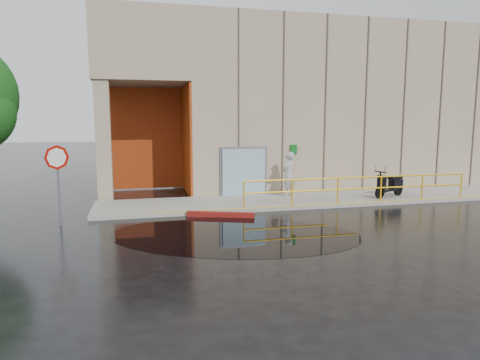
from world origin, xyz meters
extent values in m
plane|color=black|center=(0.00, 0.00, 0.00)|extent=(120.00, 120.00, 0.00)
cube|color=gray|center=(4.00, 4.50, 0.07)|extent=(20.00, 3.00, 0.15)
cube|color=tan|center=(6.00, 11.00, 4.00)|extent=(16.00, 10.00, 8.00)
cube|color=tan|center=(-4.00, 11.00, 6.50)|extent=(4.00, 10.00, 3.00)
cube|color=tan|center=(-5.60, 6.40, 2.50)|extent=(0.60, 0.60, 5.00)
cube|color=#95370D|center=(-4.00, 9.50, 2.50)|extent=(3.80, 0.15, 4.90)
cube|color=#95370D|center=(-2.05, 7.75, 2.50)|extent=(0.10, 3.50, 4.90)
cube|color=#95B8CB|center=(0.20, 5.88, 1.15)|extent=(1.90, 0.10, 2.00)
cube|color=slate|center=(0.20, 5.96, 1.15)|extent=(2.10, 0.06, 2.20)
cube|color=#0D5B19|center=(2.50, 5.94, 2.10)|extent=(0.32, 0.04, 0.42)
cylinder|color=#E7A80C|center=(4.25, 3.15, 1.15)|extent=(9.50, 0.06, 0.06)
cylinder|color=#E7A80C|center=(4.25, 3.15, 0.70)|extent=(9.50, 0.06, 0.06)
imported|color=#A5A4A9|center=(1.99, 5.14, 1.10)|extent=(0.83, 0.80, 1.91)
cylinder|color=black|center=(5.49, 3.69, 0.41)|extent=(0.51, 0.28, 0.51)
cylinder|color=black|center=(6.67, 4.16, 0.41)|extent=(0.51, 0.28, 0.51)
cylinder|color=slate|center=(-6.77, 2.55, 1.14)|extent=(0.07, 0.07, 2.27)
cylinder|color=#A40B01|center=(-6.77, 2.52, 2.22)|extent=(0.69, 0.45, 0.79)
cylinder|color=white|center=(-6.77, 2.50, 2.22)|extent=(0.53, 0.34, 0.62)
cube|color=maroon|center=(-1.50, 2.54, 0.09)|extent=(2.30, 1.03, 0.18)
cube|color=black|center=(-1.55, 0.12, 0.00)|extent=(8.51, 6.69, 0.01)
camera|label=1|loc=(-4.35, -11.96, 3.39)|focal=32.00mm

